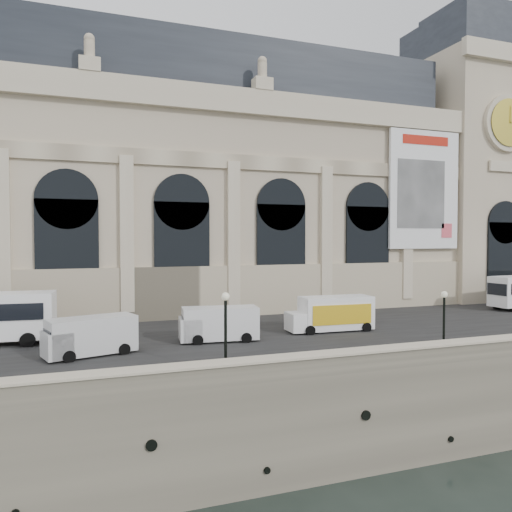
# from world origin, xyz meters

# --- Properties ---
(ground) EXTENTS (260.00, 260.00, 0.00)m
(ground) POSITION_xyz_m (0.00, 0.00, 0.00)
(ground) COLOR black
(ground) RESTS_ON ground
(quay) EXTENTS (160.00, 70.00, 6.00)m
(quay) POSITION_xyz_m (0.00, 35.00, 3.00)
(quay) COLOR gray
(quay) RESTS_ON ground
(street) EXTENTS (160.00, 24.00, 0.06)m
(street) POSITION_xyz_m (0.00, 14.00, 6.03)
(street) COLOR #2D2D2D
(street) RESTS_ON quay
(parapet) EXTENTS (160.00, 1.40, 1.21)m
(parapet) POSITION_xyz_m (0.00, 0.60, 6.62)
(parapet) COLOR gray
(parapet) RESTS_ON quay
(museum) EXTENTS (69.00, 18.70, 29.10)m
(museum) POSITION_xyz_m (-5.98, 30.86, 19.72)
(museum) COLOR beige
(museum) RESTS_ON quay
(clock_pavilion) EXTENTS (13.00, 14.72, 36.70)m
(clock_pavilion) POSITION_xyz_m (34.00, 27.93, 23.42)
(clock_pavilion) COLOR beige
(clock_pavilion) RESTS_ON quay
(van_b) EXTENTS (6.05, 3.65, 2.53)m
(van_b) POSITION_xyz_m (-12.75, 9.52, 7.29)
(van_b) COLOR silver
(van_b) RESTS_ON quay
(van_c) EXTENTS (5.95, 2.91, 2.55)m
(van_c) POSITION_xyz_m (-3.73, 11.20, 7.30)
(van_c) COLOR white
(van_c) RESTS_ON quay
(box_truck) EXTENTS (7.21, 2.84, 2.86)m
(box_truck) POSITION_xyz_m (6.29, 11.91, 7.44)
(box_truck) COLOR white
(box_truck) RESTS_ON quay
(lamp_left) EXTENTS (0.47, 0.47, 4.57)m
(lamp_left) POSITION_xyz_m (-5.44, 2.74, 8.28)
(lamp_left) COLOR black
(lamp_left) RESTS_ON quay
(lamp_right) EXTENTS (0.42, 0.42, 4.15)m
(lamp_right) POSITION_xyz_m (9.43, 2.36, 8.06)
(lamp_right) COLOR black
(lamp_right) RESTS_ON quay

